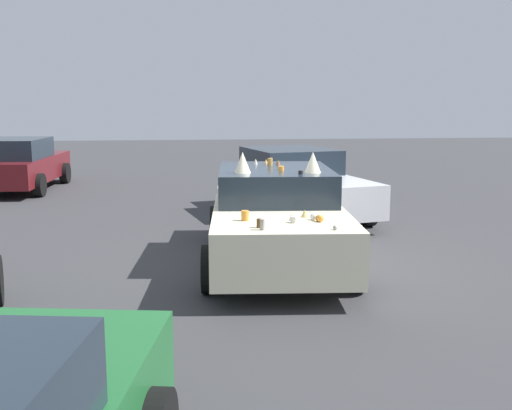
% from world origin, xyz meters
% --- Properties ---
extents(ground_plane, '(60.00, 60.00, 0.00)m').
position_xyz_m(ground_plane, '(0.00, 0.00, 0.00)').
color(ground_plane, '#38383A').
extents(art_car_decorated, '(4.78, 2.36, 1.73)m').
position_xyz_m(art_car_decorated, '(0.05, -0.00, 0.73)').
color(art_car_decorated, beige).
rests_on(art_car_decorated, ground).
extents(parked_sedan_far_right, '(4.34, 2.24, 1.45)m').
position_xyz_m(parked_sedan_far_right, '(8.30, 6.00, 0.73)').
color(parked_sedan_far_right, '#5B1419').
rests_on(parked_sedan_far_right, ground).
extents(parked_sedan_row_back_center, '(4.88, 2.81, 1.44)m').
position_xyz_m(parked_sedan_row_back_center, '(3.72, -0.94, 0.72)').
color(parked_sedan_row_back_center, silver).
rests_on(parked_sedan_row_back_center, ground).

